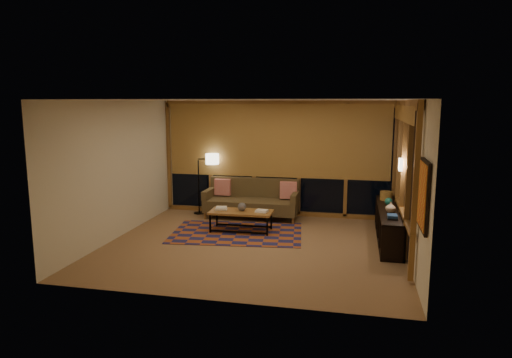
% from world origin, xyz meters
% --- Properties ---
extents(floor, '(5.50, 5.00, 0.01)m').
position_xyz_m(floor, '(0.00, 0.00, 0.00)').
color(floor, '#A4734C').
rests_on(floor, ground).
extents(ceiling, '(5.50, 5.00, 0.01)m').
position_xyz_m(ceiling, '(0.00, 0.00, 2.70)').
color(ceiling, silver).
rests_on(ceiling, walls).
extents(walls, '(5.51, 5.01, 2.70)m').
position_xyz_m(walls, '(0.00, 0.00, 1.35)').
color(walls, beige).
rests_on(walls, floor).
extents(window_wall_back, '(5.30, 0.16, 2.60)m').
position_xyz_m(window_wall_back, '(0.00, 2.43, 1.35)').
color(window_wall_back, brown).
rests_on(window_wall_back, walls).
extents(window_wall_right, '(0.16, 3.70, 2.60)m').
position_xyz_m(window_wall_right, '(2.68, 0.60, 1.35)').
color(window_wall_right, brown).
rests_on(window_wall_right, walls).
extents(wall_art, '(0.06, 0.74, 0.94)m').
position_xyz_m(wall_art, '(2.71, -1.85, 1.45)').
color(wall_art, red).
rests_on(wall_art, walls).
extents(wall_sconce, '(0.12, 0.18, 0.22)m').
position_xyz_m(wall_sconce, '(2.62, 0.45, 1.55)').
color(wall_sconce, white).
rests_on(wall_sconce, walls).
extents(sofa, '(2.14, 0.87, 0.88)m').
position_xyz_m(sofa, '(-0.50, 2.00, 0.44)').
color(sofa, brown).
rests_on(sofa, floor).
extents(pillow_left, '(0.39, 0.14, 0.38)m').
position_xyz_m(pillow_left, '(-1.25, 2.19, 0.63)').
color(pillow_left, red).
rests_on(pillow_left, sofa).
extents(pillow_right, '(0.40, 0.16, 0.39)m').
position_xyz_m(pillow_right, '(0.34, 2.14, 0.63)').
color(pillow_right, red).
rests_on(pillow_right, sofa).
extents(area_rug, '(2.82, 2.05, 0.01)m').
position_xyz_m(area_rug, '(-0.51, 0.69, 0.01)').
color(area_rug, '#9C4C22').
rests_on(area_rug, floor).
extents(coffee_table, '(1.31, 0.62, 0.43)m').
position_xyz_m(coffee_table, '(-0.46, 0.85, 0.22)').
color(coffee_table, brown).
rests_on(coffee_table, floor).
extents(book_stack_a, '(0.26, 0.22, 0.07)m').
position_xyz_m(book_stack_a, '(-0.89, 0.85, 0.47)').
color(book_stack_a, white).
rests_on(book_stack_a, coffee_table).
extents(book_stack_b, '(0.27, 0.23, 0.05)m').
position_xyz_m(book_stack_b, '(-0.02, 0.85, 0.46)').
color(book_stack_b, white).
rests_on(book_stack_b, coffee_table).
extents(ceramic_pot, '(0.20, 0.20, 0.18)m').
position_xyz_m(ceramic_pot, '(-0.45, 0.87, 0.52)').
color(ceramic_pot, black).
rests_on(ceramic_pot, coffee_table).
extents(floor_lamp, '(0.54, 0.41, 1.46)m').
position_xyz_m(floor_lamp, '(-1.84, 2.14, 0.73)').
color(floor_lamp, black).
rests_on(floor_lamp, floor).
extents(bookshelf, '(0.40, 2.56, 0.64)m').
position_xyz_m(bookshelf, '(2.49, 0.84, 0.32)').
color(bookshelf, black).
rests_on(bookshelf, floor).
extents(basket, '(0.31, 0.31, 0.19)m').
position_xyz_m(basket, '(2.47, 1.62, 0.73)').
color(basket, '#A87B39').
rests_on(basket, bookshelf).
extents(teal_bowl, '(0.19, 0.19, 0.15)m').
position_xyz_m(teal_bowl, '(2.49, 1.13, 0.71)').
color(teal_bowl, '#166859').
rests_on(teal_bowl, bookshelf).
extents(vase, '(0.22, 0.22, 0.20)m').
position_xyz_m(vase, '(2.49, 0.53, 0.74)').
color(vase, '#C6AB8E').
rests_on(vase, bookshelf).
extents(shelf_book_stack, '(0.21, 0.25, 0.06)m').
position_xyz_m(shelf_book_stack, '(2.49, 0.05, 0.67)').
color(shelf_book_stack, white).
rests_on(shelf_book_stack, bookshelf).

